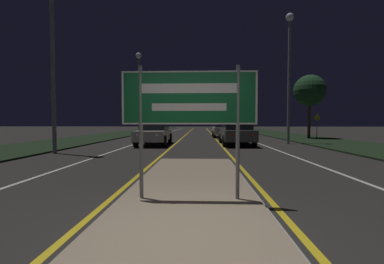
{
  "coord_description": "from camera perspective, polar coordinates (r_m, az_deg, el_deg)",
  "views": [
    {
      "loc": [
        0.21,
        -2.97,
        1.48
      ],
      "look_at": [
        0.0,
        3.1,
        1.24
      ],
      "focal_mm": 24.0,
      "sensor_mm": 36.0,
      "label": 1
    }
  ],
  "objects": [
    {
      "name": "ground_plane",
      "position": [
        3.32,
        -2.01,
        -24.17
      ],
      "size": [
        160.0,
        160.0,
        0.0
      ],
      "primitive_type": "plane",
      "color": "#282623"
    },
    {
      "name": "median_island",
      "position": [
        4.79,
        -0.64,
        -15.19
      ],
      "size": [
        2.65,
        10.07,
        0.1
      ],
      "color": "#999993",
      "rests_on": "ground_plane"
    },
    {
      "name": "verge_left",
      "position": [
        24.98,
        -20.92,
        -1.2
      ],
      "size": [
        5.0,
        100.0,
        0.08
      ],
      "color": "black",
      "rests_on": "ground_plane"
    },
    {
      "name": "verge_right",
      "position": [
        24.82,
        23.95,
        -1.27
      ],
      "size": [
        5.0,
        100.0,
        0.08
      ],
      "color": "black",
      "rests_on": "ground_plane"
    },
    {
      "name": "centre_line_yellow_left",
      "position": [
        28.06,
        -1.55,
        -0.77
      ],
      "size": [
        0.12,
        70.0,
        0.01
      ],
      "color": "gold",
      "rests_on": "ground_plane"
    },
    {
      "name": "centre_line_yellow_right",
      "position": [
        28.04,
        4.63,
        -0.78
      ],
      "size": [
        0.12,
        70.0,
        0.01
      ],
      "color": "gold",
      "rests_on": "ground_plane"
    },
    {
      "name": "lane_line_white_left",
      "position": [
        28.35,
        -6.98,
        -0.75
      ],
      "size": [
        0.12,
        70.0,
        0.01
      ],
      "color": "silver",
      "rests_on": "ground_plane"
    },
    {
      "name": "lane_line_white_right",
      "position": [
        28.29,
        10.07,
        -0.78
      ],
      "size": [
        0.12,
        70.0,
        0.01
      ],
      "color": "silver",
      "rests_on": "ground_plane"
    },
    {
      "name": "edge_line_white_left",
      "position": [
        28.97,
        -12.86,
        -0.73
      ],
      "size": [
        0.1,
        70.0,
        0.01
      ],
      "color": "silver",
      "rests_on": "ground_plane"
    },
    {
      "name": "edge_line_white_right",
      "position": [
        28.87,
        15.98,
        -0.77
      ],
      "size": [
        0.1,
        70.0,
        0.01
      ],
      "color": "silver",
      "rests_on": "ground_plane"
    },
    {
      "name": "highway_sign",
      "position": [
        4.58,
        -0.65,
        6.37
      ],
      "size": [
        2.4,
        0.07,
        2.38
      ],
      "color": "gray",
      "rests_on": "median_island"
    },
    {
      "name": "streetlight_left_near",
      "position": [
        14.56,
        -28.7,
        22.65
      ],
      "size": [
        0.58,
        0.58,
        9.88
      ],
      "color": "gray",
      "rests_on": "ground_plane"
    },
    {
      "name": "streetlight_left_far",
      "position": [
        29.44,
        -11.74,
        11.9
      ],
      "size": [
        0.64,
        0.64,
        9.09
      ],
      "color": "gray",
      "rests_on": "ground_plane"
    },
    {
      "name": "streetlight_right_near",
      "position": [
        19.01,
        20.8,
        14.82
      ],
      "size": [
        0.53,
        0.53,
        8.73
      ],
      "color": "gray",
      "rests_on": "ground_plane"
    },
    {
      "name": "car_receding_0",
      "position": [
        16.77,
        9.8,
        -0.14
      ],
      "size": [
        1.98,
        4.83,
        1.48
      ],
      "color": "#4C514C",
      "rests_on": "ground_plane"
    },
    {
      "name": "car_receding_1",
      "position": [
        24.83,
        6.9,
        0.58
      ],
      "size": [
        2.02,
        4.31,
        1.44
      ],
      "color": "silver",
      "rests_on": "ground_plane"
    },
    {
      "name": "car_approaching_0",
      "position": [
        16.68,
        -8.35,
        -0.31
      ],
      "size": [
        1.91,
        4.51,
        1.37
      ],
      "color": "silver",
      "rests_on": "ground_plane"
    },
    {
      "name": "warning_sign",
      "position": [
        24.66,
        26.04,
        1.68
      ],
      "size": [
        0.6,
        0.06,
        2.07
      ],
      "color": "gray",
      "rests_on": "verge_right"
    },
    {
      "name": "roadside_palm_right",
      "position": [
        24.7,
        24.68,
        8.34
      ],
      "size": [
        2.68,
        2.68,
        5.47
      ],
      "color": "#4C3823",
      "rests_on": "verge_right"
    }
  ]
}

